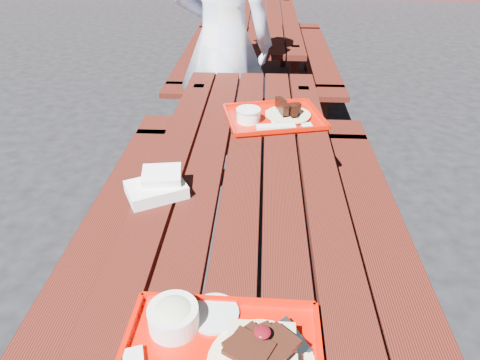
{
  "coord_description": "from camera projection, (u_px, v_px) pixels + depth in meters",
  "views": [
    {
      "loc": [
        0.07,
        -1.39,
        1.6
      ],
      "look_at": [
        0.0,
        -0.15,
        0.82
      ],
      "focal_mm": 32.0,
      "sensor_mm": 36.0,
      "label": 1
    }
  ],
  "objects": [
    {
      "name": "near_tray",
      "position": [
        221.0,
        348.0,
        0.95
      ],
      "size": [
        0.46,
        0.39,
        0.14
      ],
      "color": "red",
      "rests_on": "picnic_table_near"
    },
    {
      "name": "picnic_table_near",
      "position": [
        242.0,
        214.0,
        1.73
      ],
      "size": [
        1.41,
        2.4,
        0.75
      ],
      "color": "#46140D",
      "rests_on": "ground"
    },
    {
      "name": "ground",
      "position": [
        242.0,
        309.0,
        2.03
      ],
      "size": [
        60.0,
        60.0,
        0.0
      ],
      "primitive_type": "plane",
      "color": "black",
      "rests_on": "ground"
    },
    {
      "name": "far_tray",
      "position": [
        273.0,
        116.0,
        2.04
      ],
      "size": [
        0.51,
        0.44,
        0.08
      ],
      "color": "#BC1001",
      "rests_on": "picnic_table_near"
    },
    {
      "name": "picnic_table_far",
      "position": [
        257.0,
        39.0,
        4.09
      ],
      "size": [
        1.41,
        2.4,
        0.75
      ],
      "color": "#46140D",
      "rests_on": "ground"
    },
    {
      "name": "person",
      "position": [
        223.0,
        43.0,
        2.74
      ],
      "size": [
        0.71,
        0.53,
        1.77
      ],
      "primitive_type": "imported",
      "rotation": [
        0.0,
        0.0,
        2.96
      ],
      "color": "#B9CBF5",
      "rests_on": "ground"
    },
    {
      "name": "white_cloth",
      "position": [
        158.0,
        186.0,
        1.5
      ],
      "size": [
        0.24,
        0.22,
        0.08
      ],
      "color": "white",
      "rests_on": "picnic_table_near"
    }
  ]
}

